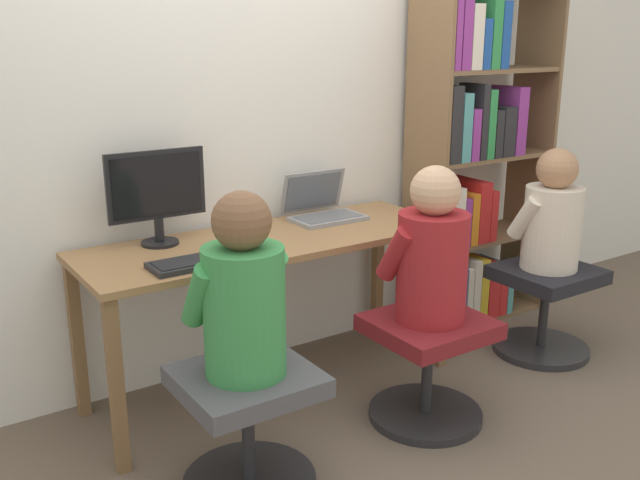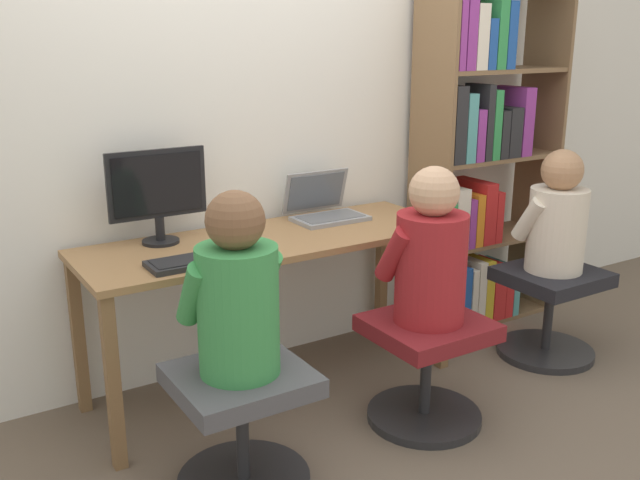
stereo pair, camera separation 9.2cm
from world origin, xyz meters
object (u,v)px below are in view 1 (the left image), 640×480
Objects in this scene: desktop_monitor at (157,193)px; office_chair_side at (545,303)px; office_chair_right at (428,361)px; person_near_shelf at (552,216)px; person_at_laptop at (432,253)px; laptop at (323,209)px; bookshelf at (470,171)px; person_at_monitor at (243,295)px; keyboard at (202,261)px; office_chair_left at (248,421)px.

desktop_monitor is 0.87× the size of office_chair_side.
desktop_monitor is 0.87× the size of office_chair_right.
person_at_laptop is at bearing -170.08° from person_near_shelf.
laptop is 0.18× the size of bookshelf.
person_near_shelf reaches higher than office_chair_side.
keyboard is at bearing 83.90° from person_at_monitor.
office_chair_right and office_chair_side have the same top height.
laptop is 0.83× the size of keyboard.
office_chair_left is 0.49m from person_at_monitor.
office_chair_left is at bearing -179.55° from office_chair_right.
bookshelf is (1.80, 0.72, 0.62)m from office_chair_left.
keyboard is 1.78m from bookshelf.
person_at_laptop is (0.03, -0.75, -0.04)m from laptop.
office_chair_left is at bearing -90.71° from desktop_monitor.
person_at_monitor is at bearing 90.00° from office_chair_left.
person_at_monitor is (-0.84, -0.76, -0.03)m from laptop.
keyboard is at bearing -170.69° from bookshelf.
laptop is 0.71× the size of office_chair_right.
office_chair_right is at bearing -170.05° from office_chair_side.
desktop_monitor is 1.94m from person_near_shelf.
desktop_monitor reaches higher than person_near_shelf.
laptop is at bearing 177.49° from bookshelf.
person_at_monitor is 1.84m from person_near_shelf.
desktop_monitor reaches higher than office_chair_right.
office_chair_side is at bearing 5.33° from person_at_monitor.
bookshelf is at bearing 93.60° from office_chair_side.
office_chair_left is at bearing -174.54° from office_chair_side.
desktop_monitor reaches higher than keyboard.
office_chair_right is at bearing -42.13° from desktop_monitor.
desktop_monitor is at bearing 161.57° from person_near_shelf.
keyboard is 0.85× the size of office_chair_left.
laptop is 0.86m from keyboard.
person_at_monitor reaches higher than office_chair_left.
person_at_monitor is 0.87m from person_at_laptop.
office_chair_left and office_chair_right have the same top height.
office_chair_right is 1.08m from person_near_shelf.
office_chair_right is 0.80× the size of person_near_shelf.
keyboard is at bearing 83.96° from office_chair_left.
office_chair_left is at bearing -137.75° from laptop.
desktop_monitor is 0.81m from person_at_monitor.
bookshelf is 3.86× the size of office_chair_side.
office_chair_right is 0.48m from person_at_laptop.
laptop reaches higher than office_chair_right.
bookshelf reaches higher than laptop.
person_at_monitor is 1.01× the size of person_at_laptop.
person_at_monitor is at bearing -137.91° from laptop.
person_at_laptop is at bearing 0.45° from person_at_monitor.
bookshelf reaches higher than keyboard.
office_chair_right is at bearing -90.00° from person_at_laptop.
office_chair_side is (1.84, 0.17, -0.49)m from person_at_monitor.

